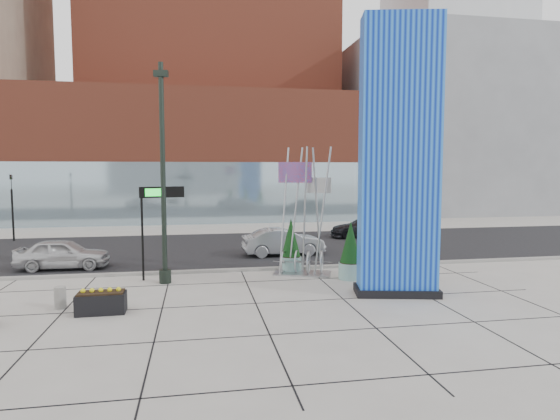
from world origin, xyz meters
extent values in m
plane|color=#9E9991|center=(0.00, 0.00, 0.00)|extent=(160.00, 160.00, 0.00)
cube|color=black|center=(0.00, 10.00, 0.01)|extent=(80.00, 12.00, 0.02)
cube|color=gray|center=(0.00, 4.00, 0.06)|extent=(80.00, 0.30, 0.12)
cube|color=#97412C|center=(1.00, 27.00, 5.50)|extent=(34.00, 10.00, 11.00)
cube|color=#8CA5B2|center=(1.00, 22.20, 2.50)|extent=(34.00, 0.60, 5.00)
cube|color=slate|center=(26.00, 32.00, 9.00)|extent=(20.00, 18.00, 18.00)
cube|color=#B2B7BC|center=(36.00, 48.00, 27.50)|extent=(16.00, 16.00, 55.00)
cube|color=#0B29B0|center=(6.04, -0.75, 4.80)|extent=(2.83, 1.61, 9.60)
cube|color=black|center=(6.04, -0.75, 0.13)|extent=(3.09, 1.86, 0.27)
cylinder|color=black|center=(-2.12, 2.41, 4.21)|extent=(0.19, 0.19, 8.41)
cylinder|color=black|center=(-2.12, 2.41, 0.26)|extent=(0.46, 0.46, 0.53)
cube|color=black|center=(-2.12, 2.41, 7.99)|extent=(0.56, 0.34, 0.23)
cube|color=#A7AAAC|center=(3.49, 3.00, 0.03)|extent=(2.62, 1.92, 0.06)
cylinder|color=#A7AAAC|center=(2.74, 2.79, 2.68)|extent=(0.10, 0.10, 5.36)
cylinder|color=#A7AAAC|center=(3.17, 3.16, 2.68)|extent=(0.10, 0.10, 5.36)
cylinder|color=#A7AAAC|center=(3.60, 2.89, 2.68)|extent=(0.10, 0.10, 5.36)
cylinder|color=#A7AAAC|center=(4.08, 3.21, 2.68)|extent=(0.10, 0.10, 5.36)
cylinder|color=#A7AAAC|center=(4.35, 2.73, 2.68)|extent=(0.10, 0.10, 5.36)
torus|color=#A7AAAC|center=(2.69, 2.89, 0.51)|extent=(0.41, 0.94, 0.98)
torus|color=#A7AAAC|center=(3.22, 3.11, 0.51)|extent=(0.41, 0.94, 0.98)
torus|color=#A7AAAC|center=(3.76, 2.89, 0.51)|extent=(0.41, 0.94, 0.98)
torus|color=#A7AAAC|center=(4.30, 3.11, 0.51)|extent=(0.41, 0.94, 0.98)
cube|color=red|center=(3.17, 3.00, 4.29)|extent=(1.36, 0.43, 0.86)
cube|color=#A7AAAC|center=(4.13, 3.11, 3.75)|extent=(0.99, 0.52, 0.64)
cylinder|color=gray|center=(-5.18, -0.44, 0.35)|extent=(0.36, 0.36, 0.70)
cylinder|color=black|center=(-3.00, 3.00, 1.84)|extent=(0.09, 0.09, 3.68)
cube|color=black|center=(-2.21, 3.00, 3.51)|extent=(1.75, 0.52, 0.44)
cube|color=#19D833|center=(-2.56, 2.90, 3.51)|extent=(0.60, 0.15, 0.31)
cylinder|color=#85B3AC|center=(7.00, 1.86, 0.31)|extent=(0.90, 0.90, 0.63)
cylinder|color=black|center=(7.00, 1.86, 0.63)|extent=(0.83, 0.83, 0.05)
cone|color=black|center=(7.00, 1.86, 1.44)|extent=(0.81, 0.81, 1.62)
cylinder|color=#85B3AC|center=(5.20, 1.80, 0.33)|extent=(0.94, 0.94, 0.66)
cylinder|color=black|center=(5.20, 1.80, 0.66)|extent=(0.87, 0.87, 0.06)
cone|color=black|center=(5.20, 1.80, 1.50)|extent=(0.85, 0.85, 1.69)
cylinder|color=#85B3AC|center=(3.12, 3.60, 0.32)|extent=(0.93, 0.93, 0.65)
cylinder|color=black|center=(3.12, 3.60, 0.65)|extent=(0.85, 0.85, 0.06)
cone|color=black|center=(3.12, 3.60, 1.48)|extent=(0.83, 0.83, 1.67)
cube|color=black|center=(-3.80, -1.20, 0.31)|extent=(1.46, 0.75, 0.62)
cube|color=black|center=(-3.80, -1.20, 0.64)|extent=(1.36, 0.64, 0.06)
imported|color=silver|center=(-6.73, 5.80, 0.67)|extent=(3.95, 1.66, 1.33)
imported|color=#94969B|center=(3.48, 7.38, 0.69)|extent=(4.25, 1.71, 1.37)
imported|color=black|center=(9.91, 12.66, 0.66)|extent=(4.66, 2.14, 1.32)
cylinder|color=black|center=(-12.00, 15.00, 1.60)|extent=(0.12, 0.12, 3.20)
imported|color=black|center=(-12.00, 15.00, 3.65)|extent=(0.15, 0.18, 0.90)
camera|label=1|loc=(-0.87, -15.99, 4.40)|focal=30.00mm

